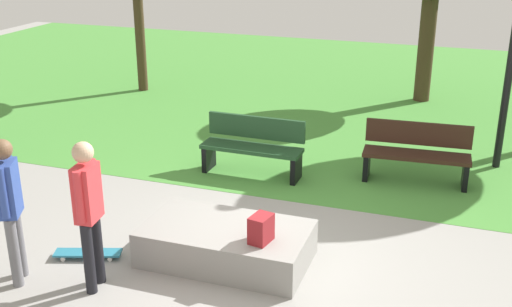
# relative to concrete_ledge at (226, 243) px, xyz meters

# --- Properties ---
(ground_plane) EXTENTS (28.00, 28.00, 0.00)m
(ground_plane) POSITION_rel_concrete_ledge_xyz_m (0.44, 0.31, -0.22)
(ground_plane) COLOR gray
(grass_lawn) EXTENTS (26.60, 12.48, 0.01)m
(grass_lawn) POSITION_rel_concrete_ledge_xyz_m (0.44, 8.07, -0.21)
(grass_lawn) COLOR #478C38
(grass_lawn) RESTS_ON ground_plane
(concrete_ledge) EXTENTS (1.96, 1.10, 0.44)m
(concrete_ledge) POSITION_rel_concrete_ledge_xyz_m (0.00, 0.00, 0.00)
(concrete_ledge) COLOR gray
(concrete_ledge) RESTS_ON ground_plane
(backpack_on_ledge) EXTENTS (0.25, 0.31, 0.32)m
(backpack_on_ledge) POSITION_rel_concrete_ledge_xyz_m (0.50, -0.20, 0.38)
(backpack_on_ledge) COLOR maroon
(backpack_on_ledge) RESTS_ON concrete_ledge
(skater_performing_trick) EXTENTS (0.32, 0.40, 1.69)m
(skater_performing_trick) POSITION_rel_concrete_ledge_xyz_m (-2.04, -1.18, 0.77)
(skater_performing_trick) COLOR slate
(skater_performing_trick) RESTS_ON ground_plane
(skater_watching) EXTENTS (0.24, 0.43, 1.71)m
(skater_watching) POSITION_rel_concrete_ledge_xyz_m (-1.15, -1.02, 0.78)
(skater_watching) COLOR black
(skater_watching) RESTS_ON ground_plane
(skateboard_by_ledge) EXTENTS (0.82, 0.45, 0.08)m
(skateboard_by_ledge) POSITION_rel_concrete_ledge_xyz_m (-1.59, -0.51, -0.15)
(skateboard_by_ledge) COLOR teal
(skateboard_by_ledge) RESTS_ON ground_plane
(park_bench_by_oak) EXTENTS (1.63, 0.57, 0.91)m
(park_bench_by_oak) POSITION_rel_concrete_ledge_xyz_m (1.87, 3.19, 0.26)
(park_bench_by_oak) COLOR #331E14
(park_bench_by_oak) RESTS_ON ground_plane
(park_bench_center_lawn) EXTENTS (1.61, 0.49, 0.91)m
(park_bench_center_lawn) POSITION_rel_concrete_ledge_xyz_m (-0.60, 2.66, 0.26)
(park_bench_center_lawn) COLOR #1E4223
(park_bench_center_lawn) RESTS_ON ground_plane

